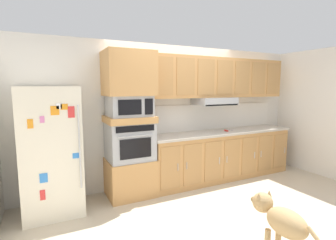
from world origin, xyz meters
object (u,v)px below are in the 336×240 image
(refrigerator, at_px, (51,151))
(built_in_oven, at_px, (130,141))
(microwave, at_px, (129,106))
(dog, at_px, (280,220))
(screwdriver, at_px, (227,131))

(refrigerator, relative_size, built_in_oven, 2.51)
(microwave, distance_m, dog, 2.56)
(refrigerator, distance_m, screwdriver, 3.05)
(refrigerator, distance_m, built_in_oven, 1.15)
(microwave, bearing_deg, screwdriver, -1.77)
(refrigerator, relative_size, microwave, 2.73)
(microwave, xyz_separation_m, screwdriver, (1.90, -0.06, -0.53))
(refrigerator, xyz_separation_m, built_in_oven, (1.15, 0.07, 0.02))
(screwdriver, bearing_deg, built_in_oven, 178.23)
(refrigerator, bearing_deg, dog, -46.27)
(built_in_oven, distance_m, microwave, 0.56)
(screwdriver, bearing_deg, refrigerator, -179.83)
(refrigerator, height_order, screwdriver, refrigerator)
(refrigerator, relative_size, dog, 2.05)
(refrigerator, distance_m, microwave, 1.29)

